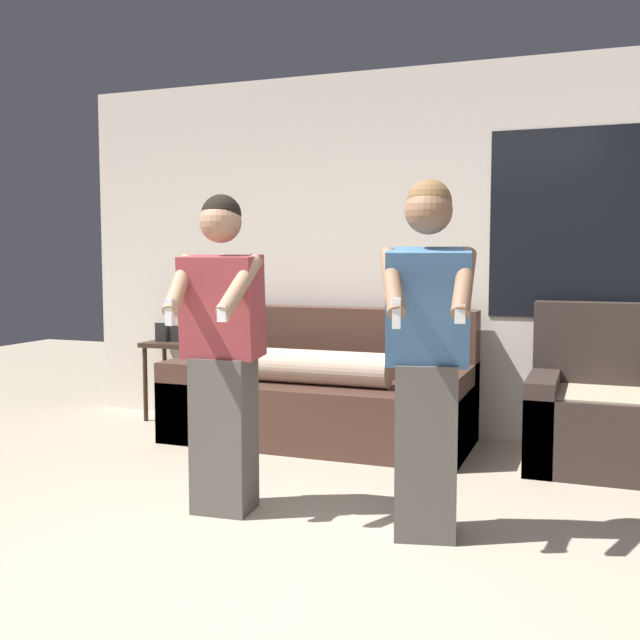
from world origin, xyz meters
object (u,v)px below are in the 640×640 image
at_px(couch, 321,396).
at_px(side_table, 174,356).
at_px(armchair, 599,414).
at_px(person_right, 427,356).
at_px(person_left, 222,352).

relative_size(couch, side_table, 2.72).
distance_m(couch, armchair, 1.88).
bearing_deg(person_right, armchair, 64.34).
bearing_deg(person_left, armchair, 41.23).
height_order(couch, person_right, person_right).
height_order(side_table, person_right, person_right).
bearing_deg(person_right, couch, 125.19).
height_order(couch, person_left, person_left).
xyz_separation_m(couch, side_table, (-1.36, 0.24, 0.19)).
bearing_deg(person_left, couch, 91.95).
distance_m(armchair, side_table, 3.25).
distance_m(armchair, person_right, 1.84).
distance_m(side_table, person_right, 3.09).
bearing_deg(armchair, couch, -179.84).
height_order(side_table, person_left, person_left).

